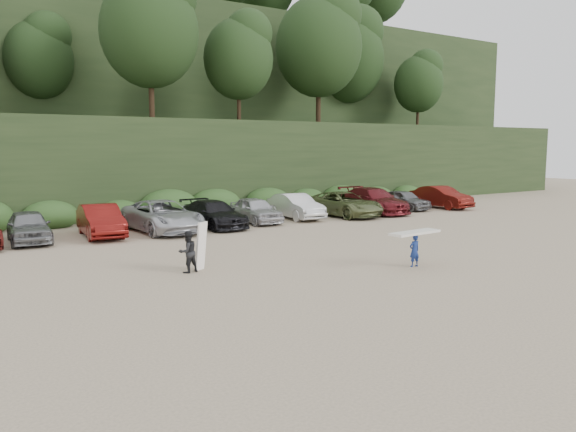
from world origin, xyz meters
TOP-DOWN VIEW (x-y plane):
  - ground at (0.00, 0.00)m, footprint 120.00×120.00m
  - hillside_backdrop at (-0.26, 35.93)m, footprint 90.00×41.50m
  - parked_cars at (0.57, 9.93)m, footprint 39.45×6.28m
  - child_surfer at (3.39, -3.12)m, footprint 2.19×0.76m
  - adult_surfer at (-3.76, 0.47)m, footprint 1.22×0.67m

SIDE VIEW (x-z plane):
  - ground at x=0.00m, z-range 0.00..0.00m
  - adult_surfer at x=-3.76m, z-range -0.12..1.59m
  - parked_cars at x=0.57m, z-range -0.06..1.56m
  - child_surfer at x=3.39m, z-range 0.23..1.52m
  - hillside_backdrop at x=-0.26m, z-range -2.78..25.22m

